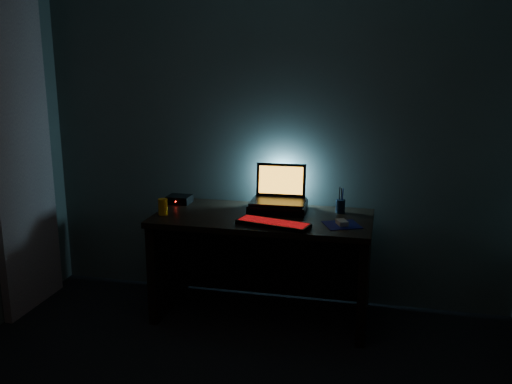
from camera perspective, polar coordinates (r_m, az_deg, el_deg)
room at (r=2.31m, az=-7.93°, el=-1.36°), size 3.50×4.00×2.50m
desk at (r=4.07m, az=0.81°, el=-5.65°), size 1.50×0.70×0.75m
curtain at (r=4.37m, az=-22.45°, el=3.55°), size 0.06×0.65×2.30m
riser at (r=4.05m, az=2.22°, el=-1.50°), size 0.41×0.32×0.06m
laptop at (r=4.08m, az=2.34°, el=-0.09°), size 0.39×0.30×0.26m
keyboard at (r=3.71m, az=1.74°, el=-3.18°), size 0.50×0.26×0.03m
mousepad at (r=3.77m, az=8.58°, el=-3.26°), size 0.28×0.27×0.00m
mouse at (r=3.77m, az=8.59°, el=-3.02°), size 0.09×0.11×0.03m
pen_cup at (r=4.04m, az=8.44°, el=-1.42°), size 0.07×0.07×0.09m
juice_glass at (r=4.00m, az=-9.29°, el=-1.47°), size 0.08×0.08×0.11m
router at (r=4.30m, az=-7.68°, el=-0.73°), size 0.18×0.14×0.06m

